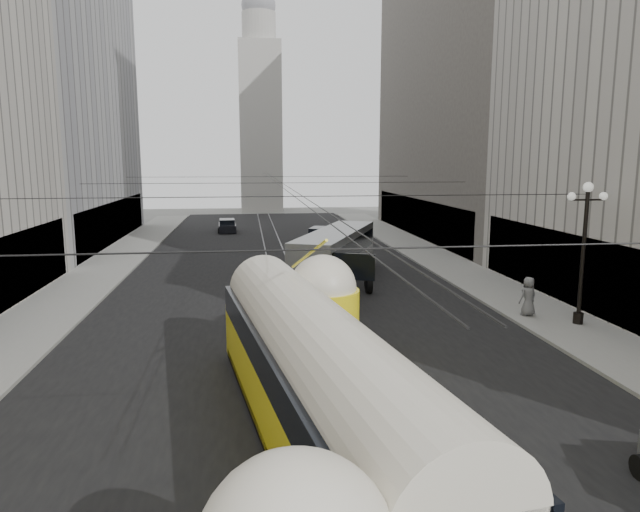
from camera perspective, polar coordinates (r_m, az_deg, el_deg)
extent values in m
cube|color=black|center=(38.58, -3.91, -1.60)|extent=(20.00, 85.00, 0.02)
cube|color=gray|center=(43.08, -20.35, -0.91)|extent=(4.00, 72.00, 0.15)
cube|color=gray|center=(44.28, 11.50, -0.22)|extent=(4.00, 72.00, 0.15)
cube|color=gray|center=(38.54, -5.03, -1.63)|extent=(0.12, 85.00, 0.04)
cube|color=gray|center=(38.63, -2.80, -1.58)|extent=(0.12, 85.00, 0.04)
cube|color=black|center=(32.07, -28.89, -1.44)|extent=(0.10, 18.00, 3.60)
cube|color=#999999|center=(56.56, -26.60, 15.23)|extent=(12.00, 28.00, 28.00)
cube|color=black|center=(54.86, -19.78, 3.30)|extent=(0.10, 25.20, 3.60)
cube|color=black|center=(32.22, 23.10, -0.97)|extent=(0.10, 18.00, 3.60)
cube|color=#514C47|center=(58.35, 15.91, 17.64)|extent=(12.00, 32.00, 32.00)
cube|color=black|center=(55.97, 9.62, 3.84)|extent=(0.10, 28.80, 3.60)
cube|color=#B2AFA8|center=(85.43, -5.96, 12.58)|extent=(6.00, 6.00, 24.00)
cylinder|color=#B2AFA8|center=(87.30, -6.14, 21.79)|extent=(4.80, 4.80, 4.00)
sphere|color=gray|center=(87.98, -6.17, 23.67)|extent=(4.80, 4.80, 4.80)
cylinder|color=black|center=(27.92, 24.79, -0.21)|extent=(0.18, 0.18, 6.00)
cylinder|color=black|center=(28.48, 24.40, -5.67)|extent=(0.44, 0.44, 0.50)
cylinder|color=black|center=(27.64, 25.17, 5.11)|extent=(1.60, 0.08, 0.08)
sphere|color=white|center=(27.61, 25.25, 6.25)|extent=(0.44, 0.44, 0.44)
sphere|color=white|center=(27.23, 23.85, 5.46)|extent=(0.36, 0.36, 0.36)
sphere|color=white|center=(28.04, 26.49, 5.37)|extent=(0.36, 0.36, 0.36)
cylinder|color=black|center=(9.65, 5.87, 0.76)|extent=(25.00, 0.03, 0.03)
cylinder|color=black|center=(23.43, -1.94, 5.98)|extent=(25.00, 0.03, 0.03)
cylinder|color=black|center=(37.38, -3.97, 7.31)|extent=(25.00, 0.03, 0.03)
cylinder|color=black|center=(51.35, -4.90, 7.91)|extent=(25.00, 0.03, 0.03)
cylinder|color=black|center=(41.38, -4.30, 7.25)|extent=(0.03, 72.00, 0.03)
cylinder|color=black|center=(41.40, -3.74, 7.25)|extent=(0.03, 72.00, 0.03)
cube|color=yellow|center=(15.35, -0.36, -14.74)|extent=(5.15, 15.55, 1.86)
cube|color=black|center=(15.73, -0.35, -17.64)|extent=(5.08, 15.09, 0.33)
cube|color=black|center=(14.90, -0.36, -10.53)|extent=(5.14, 15.32, 0.93)
cylinder|color=silver|center=(14.79, -0.36, -9.34)|extent=(4.79, 15.27, 2.51)
cylinder|color=yellow|center=(22.41, 0.28, -6.52)|extent=(2.84, 2.84, 2.51)
sphere|color=silver|center=(22.08, 0.28, -3.25)|extent=(2.62, 2.62, 2.62)
cube|color=gray|center=(35.94, 1.57, 0.13)|extent=(7.08, 12.18, 3.04)
cube|color=black|center=(35.86, 1.58, 0.93)|extent=(6.93, 11.80, 1.11)
cube|color=black|center=(30.03, 3.35, -1.07)|extent=(2.18, 1.00, 1.42)
cylinder|color=black|center=(32.01, 0.44, -2.98)|extent=(0.30, 1.01, 1.01)
cylinder|color=black|center=(32.44, 4.89, -2.85)|extent=(0.30, 1.01, 1.01)
cylinder|color=black|center=(39.94, -1.13, -0.46)|extent=(0.30, 1.01, 1.01)
cylinder|color=black|center=(40.29, 2.45, -0.38)|extent=(0.30, 1.01, 1.01)
cube|color=silver|center=(52.08, -0.01, 1.86)|extent=(3.22, 4.81, 0.79)
cube|color=black|center=(52.01, -0.01, 2.48)|extent=(2.34, 2.85, 0.75)
cylinder|color=black|center=(50.52, -0.71, 1.44)|extent=(0.22, 0.63, 0.63)
cylinder|color=black|center=(50.73, 1.13, 1.48)|extent=(0.22, 0.63, 0.63)
cylinder|color=black|center=(53.49, -1.09, 1.90)|extent=(0.22, 0.63, 0.63)
cylinder|color=black|center=(53.69, 0.66, 1.93)|extent=(0.22, 0.63, 0.63)
cube|color=black|center=(60.74, -9.26, 2.83)|extent=(1.97, 4.34, 0.75)
cube|color=black|center=(60.68, -9.28, 3.33)|extent=(1.66, 2.42, 0.71)
cylinder|color=black|center=(59.36, -10.06, 2.50)|extent=(0.22, 0.60, 0.60)
cylinder|color=black|center=(59.30, -8.55, 2.54)|extent=(0.22, 0.60, 0.60)
cylinder|color=black|center=(62.22, -9.94, 2.83)|extent=(0.22, 0.60, 0.60)
cylinder|color=black|center=(62.17, -8.49, 2.86)|extent=(0.22, 0.60, 0.60)
imported|color=slate|center=(28.83, 20.11, -3.81)|extent=(1.03, 0.78, 1.87)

